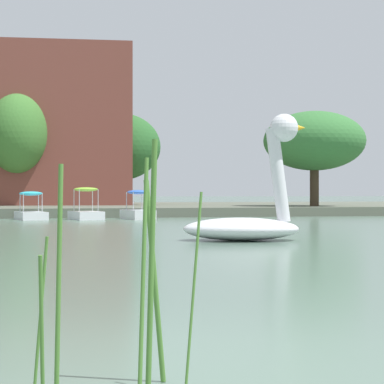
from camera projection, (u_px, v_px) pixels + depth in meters
ground_plane at (221, 364)px, 5.41m from camera, size 433.55×433.55×0.00m
shore_bank_far at (61, 209)px, 45.75m from camera, size 111.06×20.96×0.49m
swan_boat at (249, 213)px, 19.23m from camera, size 3.42×2.39×3.38m
pedal_boat_blue at (138, 210)px, 34.46m from camera, size 1.54×2.27×1.39m
pedal_boat_lime at (86, 210)px, 33.97m from camera, size 1.67×2.15×1.52m
pedal_boat_cyan at (31, 212)px, 33.89m from camera, size 1.63×2.26×1.33m
tree_broadleaf_right at (17, 134)px, 43.35m from camera, size 4.09×4.32×6.74m
tree_sapling_by_fence at (120, 147)px, 46.47m from camera, size 5.41×4.52×5.91m
tree_broadleaf_behind_dock at (314, 141)px, 41.68m from camera, size 6.51×6.39×5.49m
reed_clump_foreground at (27, 314)px, 4.01m from camera, size 2.69×1.57×1.58m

